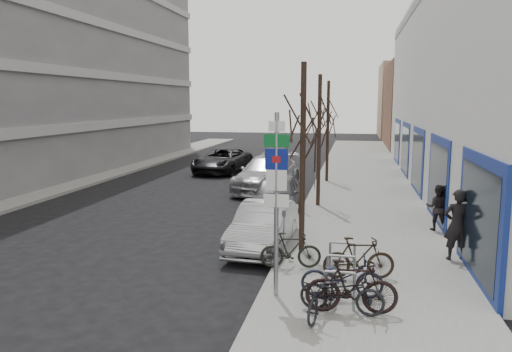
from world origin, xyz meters
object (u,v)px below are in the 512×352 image
at_px(meter_back, 315,173).
at_px(bike_near_right, 352,286).
at_px(bike_mid_inner, 291,250).
at_px(pedestrian_far, 437,207).
at_px(bike_rack, 341,269).
at_px(parked_car_front, 264,226).
at_px(tree_near, 303,113).
at_px(pedestrian_near, 457,225).
at_px(tree_far, 328,107).
at_px(meter_mid, 304,193).
at_px(lane_car, 222,160).
at_px(highway_sign_pole, 276,193).
at_px(bike_far_curb, 342,288).
at_px(tree_mid, 320,109).
at_px(bike_near_left, 322,293).
at_px(bike_far_inner, 359,258).
at_px(parked_car_back, 267,174).
at_px(meter_front, 284,228).
at_px(bike_mid_curb, 342,273).

distance_m(meter_back, bike_near_right, 14.75).
height_order(bike_mid_inner, pedestrian_far, pedestrian_far).
xyz_separation_m(bike_rack, parked_car_front, (-2.40, 3.35, 0.03)).
height_order(tree_near, pedestrian_near, tree_near).
bearing_deg(tree_far, meter_mid, -93.22).
bearing_deg(lane_car, bike_rack, -61.04).
height_order(meter_back, parked_car_front, meter_back).
xyz_separation_m(highway_sign_pole, bike_far_curb, (1.46, -0.65, -1.78)).
distance_m(bike_near_right, pedestrian_far, 7.80).
bearing_deg(meter_mid, tree_mid, 73.30).
xyz_separation_m(tree_far, bike_near_left, (0.87, -17.39, -3.48)).
relative_size(tree_near, bike_near_left, 3.52).
relative_size(tree_mid, parked_car_front, 1.32).
xyz_separation_m(bike_far_inner, parked_car_front, (-2.80, 2.52, 0.01)).
height_order(highway_sign_pole, parked_car_front, highway_sign_pole).
bearing_deg(meter_mid, parked_car_back, 114.16).
bearing_deg(bike_near_right, lane_car, 17.94).
bearing_deg(tree_near, tree_mid, 90.00).
bearing_deg(bike_rack, pedestrian_far, 63.69).
xyz_separation_m(tree_near, lane_car, (-6.68, 16.08, -3.35)).
xyz_separation_m(lane_car, pedestrian_far, (10.88, -12.92, 0.17)).
height_order(tree_far, pedestrian_far, tree_far).
bearing_deg(highway_sign_pole, pedestrian_far, 56.62).
height_order(tree_mid, meter_front, tree_mid).
relative_size(bike_rack, parked_car_back, 0.38).
bearing_deg(bike_rack, tree_near, 112.48).
xyz_separation_m(bike_near_left, parked_car_back, (-3.67, 14.63, 0.23)).
relative_size(bike_near_left, bike_far_inner, 0.89).
xyz_separation_m(highway_sign_pole, bike_rack, (1.40, 0.61, -1.80)).
relative_size(bike_rack, lane_car, 0.41).
xyz_separation_m(highway_sign_pole, meter_back, (-0.25, 14.01, -1.54)).
height_order(meter_back, bike_mid_inner, meter_back).
distance_m(tree_mid, parked_car_front, 7.05).
distance_m(bike_far_curb, bike_far_inner, 2.11).
relative_size(highway_sign_pole, bike_mid_curb, 2.33).
bearing_deg(parked_car_front, tree_near, -17.51).
bearing_deg(pedestrian_near, bike_mid_curb, 39.07).
xyz_separation_m(tree_mid, parked_car_front, (-1.20, -6.05, -3.41)).
bearing_deg(lane_car, meter_front, -62.99).
distance_m(highway_sign_pole, bike_far_curb, 2.39).
bearing_deg(tree_near, bike_far_inner, -52.30).
bearing_deg(pedestrian_near, tree_mid, -66.05).
bearing_deg(bike_near_right, meter_back, 3.43).
relative_size(bike_near_right, bike_far_curb, 1.09).
height_order(bike_near_right, parked_car_front, parked_car_front).
xyz_separation_m(tree_far, parked_car_front, (-1.20, -12.55, -3.41)).
bearing_deg(parked_car_front, bike_mid_inner, -59.11).
height_order(meter_front, parked_car_back, parked_car_back).
bearing_deg(tree_mid, meter_back, 96.42).
distance_m(tree_far, pedestrian_near, 14.03).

